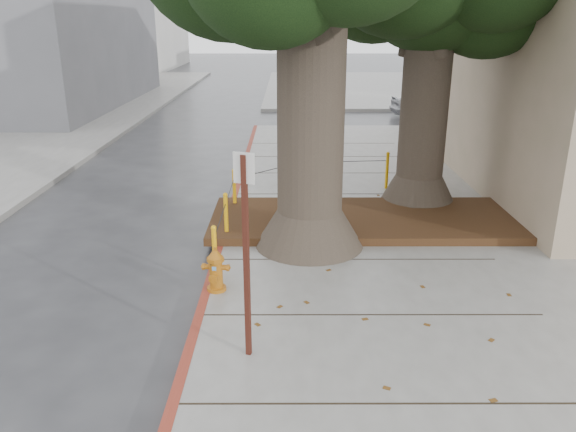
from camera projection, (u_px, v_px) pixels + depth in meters
name	position (u px, v px, depth m)	size (l,w,h in m)	color
ground	(336.00, 324.00, 8.20)	(140.00, 140.00, 0.00)	#28282B
sidewalk_far	(390.00, 87.00, 36.49)	(16.00, 20.00, 0.15)	slate
curb_red	(219.00, 252.00, 10.53)	(0.14, 26.00, 0.16)	maroon
planter_bed	(364.00, 219.00, 11.80)	(6.40, 2.60, 0.16)	black
bollard_ring	(280.00, 193.00, 12.11)	(3.79, 5.39, 0.95)	#F2A80D
fire_hydrant	(216.00, 270.00, 8.78)	(0.39, 0.35, 0.73)	#BB6913
signpost	(246.00, 246.00, 6.71)	(0.25, 0.11, 2.64)	#471911
car_silver	(432.00, 102.00, 25.67)	(1.49, 3.70, 1.26)	#B2B3B7
car_red	(506.00, 105.00, 24.54)	(1.43, 4.11, 1.35)	maroon
car_dark	(39.00, 107.00, 24.25)	(1.82, 4.49, 1.30)	black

